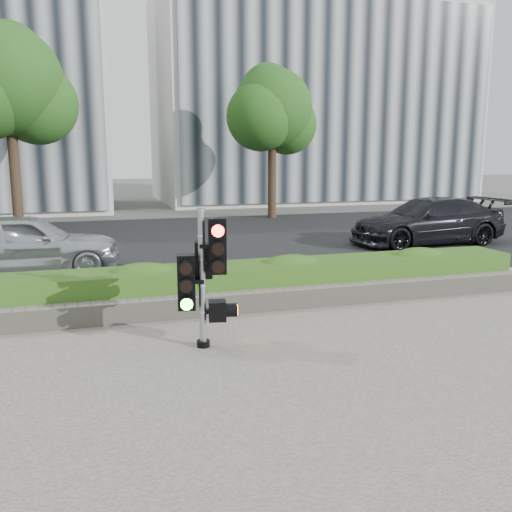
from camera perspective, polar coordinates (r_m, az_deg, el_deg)
name	(u,v)px	position (r m, az deg, el deg)	size (l,w,h in m)	color
ground	(252,354)	(7.40, -0.37, -10.31)	(120.00, 120.00, 0.00)	#51514C
sidewalk	(331,447)	(5.27, 7.89, -19.32)	(16.00, 11.00, 0.03)	#9E9389
road	(160,242)	(16.95, -10.08, 1.42)	(60.00, 13.00, 0.02)	black
curb	(205,294)	(10.30, -5.40, -4.00)	(60.00, 0.25, 0.12)	gray
stone_wall	(220,304)	(9.08, -3.82, -5.04)	(12.00, 0.32, 0.34)	gray
hedge	(211,285)	(9.66, -4.71, -3.08)	(12.00, 1.00, 0.68)	#53972E
building_right	(308,100)	(34.35, 5.52, 16.04)	(18.00, 10.00, 12.00)	#B7B7B2
tree_left	(8,85)	(21.48, -24.67, 16.00)	(4.61, 4.03, 7.34)	black
tree_right	(272,111)	(23.48, 1.66, 14.98)	(4.10, 3.58, 6.53)	black
traffic_signal	(204,271)	(7.36, -5.51, -1.61)	(0.69, 0.54, 1.92)	black
car_silver	(24,244)	(13.06, -23.24, 1.20)	(1.65, 4.09, 1.39)	silver
car_dark	(427,221)	(17.08, 17.57, 3.54)	(1.94, 4.78, 1.39)	black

